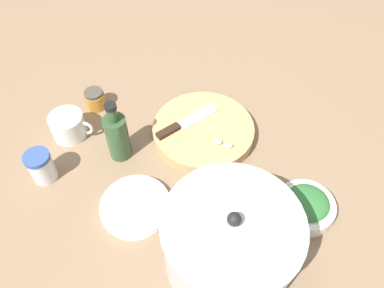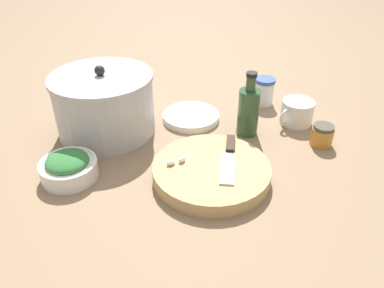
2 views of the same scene
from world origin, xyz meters
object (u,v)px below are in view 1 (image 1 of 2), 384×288
Objects in this scene: plate_stack at (136,206)px; honey_jar at (95,99)px; coffee_mug at (68,126)px; garlic_cloves at (224,144)px; stock_pot at (230,242)px; cutting_board at (203,131)px; oil_bottle at (117,136)px; spice_jar at (41,166)px; chef_knife at (183,124)px; herb_bowl at (306,206)px.

honey_jar is at bearing -49.45° from plate_stack.
coffee_mug is 0.70× the size of plate_stack.
stock_pot is at bearing 105.59° from garlic_cloves.
stock_pot is (-0.15, 0.34, 0.07)m from cutting_board.
oil_bottle is 0.41m from stock_pot.
plate_stack is 2.91× the size of honey_jar.
spice_jar is at bearing 39.19° from oil_bottle.
chef_knife is 0.14m from garlic_cloves.
coffee_mug is (0.01, -0.15, -0.01)m from spice_jar.
coffee_mug is 2.04× the size of honey_jar.
spice_jar is 0.31× the size of stock_pot.
stock_pot reaches higher than garlic_cloves.
chef_knife is 1.96× the size of spice_jar.
honey_jar is (0.25, -0.29, 0.02)m from plate_stack.
spice_jar is 0.21m from oil_bottle.
garlic_cloves reaches higher than chef_knife.
oil_bottle is at bearing -54.60° from plate_stack.
stock_pot is at bearing 171.26° from spice_jar.
oil_bottle is (-0.16, -0.13, 0.03)m from spice_jar.
honey_jar is at bearing -98.37° from coffee_mug.
oil_bottle reaches higher than cutting_board.
oil_bottle reaches higher than chef_knife.
chef_knife is 0.39m from stock_pot.
coffee_mug is 0.13m from honey_jar.
spice_jar is (0.66, 0.09, 0.01)m from herb_bowl.
stock_pot reaches higher than oil_bottle.
plate_stack is (0.04, 0.27, -0.03)m from chef_knife.
herb_bowl reaches higher than cutting_board.
cutting_board is 0.38m from stock_pot.
plate_stack is at bearing 125.40° from oil_bottle.
cutting_board is at bearing -29.00° from herb_bowl.
garlic_cloves is 0.44× the size of coffee_mug.
plate_stack is at bearing 148.31° from coffee_mug.
spice_jar reaches higher than honey_jar.
spice_jar reaches higher than garlic_cloves.
cutting_board is 0.38m from coffee_mug.
chef_knife is 2.90× the size of honey_jar.
spice_jar reaches higher than plate_stack.
spice_jar is at bearing -4.04° from plate_stack.
honey_jar is (0.29, -0.03, -0.01)m from chef_knife.
honey_jar is 0.61m from stock_pot.
coffee_mug is at bearing 16.92° from cutting_board.
plate_stack is at bearing 175.96° from spice_jar.
chef_knife is 1.00× the size of plate_stack.
spice_jar is 0.28m from honey_jar.
chef_knife is 0.93× the size of oil_bottle.
oil_bottle is (-0.15, 0.15, 0.05)m from honey_jar.
honey_jar is 0.21× the size of stock_pot.
plate_stack is (0.17, 0.23, -0.03)m from garlic_cloves.
stock_pot is at bearing 114.39° from cutting_board.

